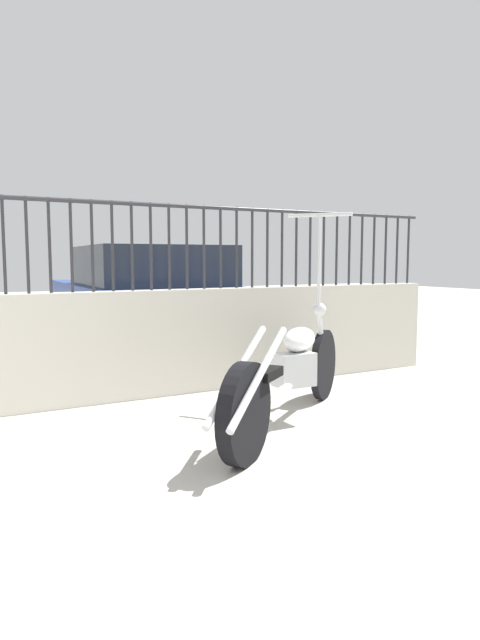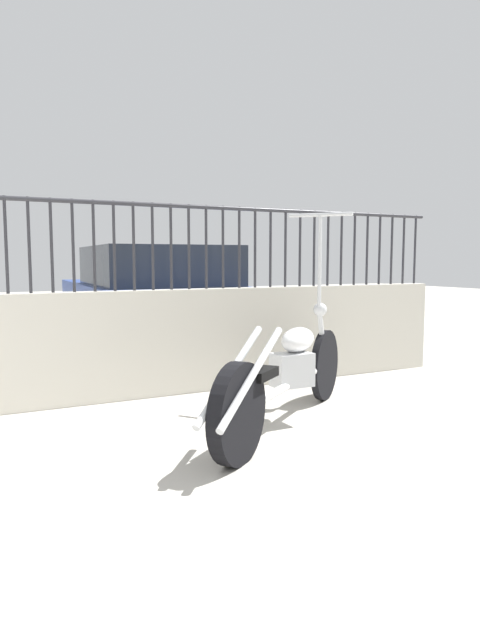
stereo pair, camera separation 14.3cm
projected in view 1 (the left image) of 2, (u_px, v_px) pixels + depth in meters
The scene contains 2 objects.
motorcycle_white at pixel (287, 374), 3.94m from camera, with size 1.95×1.52×1.55m.
car_blue at pixel (146, 298), 7.46m from camera, with size 2.06×4.54×1.35m.
Camera 1 is at (0.62, -2.12, 1.18)m, focal length 32.00 mm.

